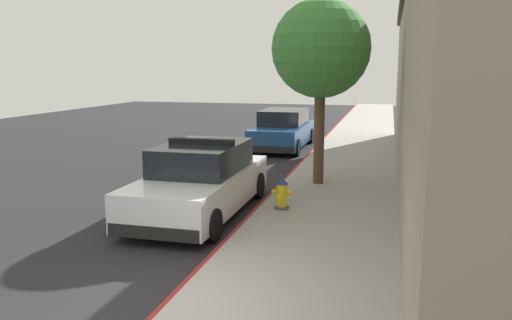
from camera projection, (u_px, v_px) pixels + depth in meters
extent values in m
cube|color=#232326|center=(167.00, 167.00, 17.35)|extent=(33.97, 60.00, 0.20)
cube|color=#9E9991|center=(346.00, 171.00, 15.83)|extent=(3.01, 60.00, 0.14)
cube|color=maroon|center=(297.00, 168.00, 16.22)|extent=(0.08, 60.00, 0.14)
cube|color=black|center=(411.00, 94.00, 7.98)|extent=(0.06, 1.30, 1.10)
cube|color=black|center=(403.00, 83.00, 13.57)|extent=(0.06, 1.30, 1.10)
cube|color=black|center=(399.00, 79.00, 19.16)|extent=(0.06, 1.30, 1.10)
cube|color=white|center=(201.00, 189.00, 11.28)|extent=(1.84, 4.80, 0.76)
cube|color=black|center=(203.00, 157.00, 11.31)|extent=(1.64, 2.50, 0.60)
cube|color=black|center=(154.00, 232.00, 9.10)|extent=(1.76, 0.16, 0.24)
cube|color=black|center=(232.00, 178.00, 13.56)|extent=(1.76, 0.16, 0.24)
cylinder|color=black|center=(193.00, 182.00, 13.16)|extent=(0.22, 0.64, 0.64)
cylinder|color=black|center=(258.00, 185.00, 12.74)|extent=(0.22, 0.64, 0.64)
cylinder|color=black|center=(128.00, 219.00, 9.93)|extent=(0.22, 0.64, 0.64)
cylinder|color=black|center=(212.00, 225.00, 9.50)|extent=(0.22, 0.64, 0.64)
cube|color=black|center=(201.00, 141.00, 11.20)|extent=(1.48, 0.20, 0.12)
cube|color=red|center=(187.00, 141.00, 11.28)|extent=(0.44, 0.18, 0.11)
cube|color=#1E33E0|center=(217.00, 142.00, 11.11)|extent=(0.44, 0.18, 0.11)
cube|color=navy|center=(283.00, 134.00, 20.61)|extent=(1.84, 4.80, 0.76)
cube|color=black|center=(284.00, 117.00, 20.63)|extent=(1.64, 2.50, 0.60)
cube|color=black|center=(270.00, 149.00, 18.43)|extent=(1.76, 0.16, 0.24)
cube|color=black|center=(293.00, 133.00, 22.88)|extent=(1.76, 0.16, 0.24)
cylinder|color=black|center=(272.00, 135.00, 22.49)|extent=(0.22, 0.64, 0.64)
cylinder|color=black|center=(310.00, 136.00, 22.06)|extent=(0.22, 0.64, 0.64)
cylinder|color=black|center=(251.00, 146.00, 19.25)|extent=(0.22, 0.64, 0.64)
cylinder|color=black|center=(296.00, 148.00, 18.82)|extent=(0.22, 0.64, 0.64)
cylinder|color=#4C4C51|center=(282.00, 207.00, 11.32)|extent=(0.32, 0.32, 0.06)
cylinder|color=yellow|center=(282.00, 195.00, 11.27)|extent=(0.24, 0.24, 0.50)
cone|color=navy|center=(282.00, 181.00, 11.21)|extent=(0.28, 0.28, 0.14)
cylinder|color=#4C4C51|center=(282.00, 176.00, 11.19)|extent=(0.05, 0.05, 0.06)
cylinder|color=yellow|center=(274.00, 192.00, 11.30)|extent=(0.10, 0.10, 0.10)
cylinder|color=yellow|center=(289.00, 193.00, 11.21)|extent=(0.10, 0.10, 0.10)
cylinder|color=yellow|center=(280.00, 196.00, 11.09)|extent=(0.13, 0.12, 0.13)
cylinder|color=brown|center=(319.00, 134.00, 13.61)|extent=(0.28, 0.28, 2.67)
sphere|color=#387A33|center=(321.00, 48.00, 13.21)|extent=(2.57, 2.57, 2.57)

